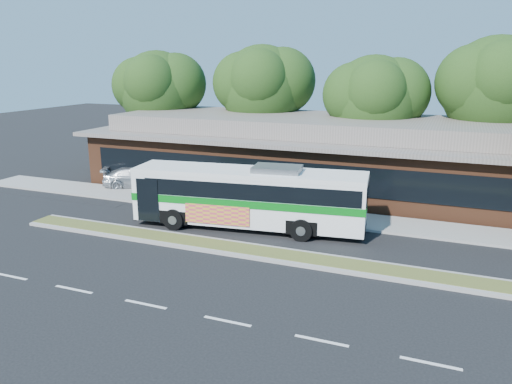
# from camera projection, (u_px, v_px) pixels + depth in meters

# --- Properties ---
(ground) EXTENTS (120.00, 120.00, 0.00)m
(ground) POSITION_uv_depth(u_px,v_px,m) (280.00, 263.00, 19.99)
(ground) COLOR black
(ground) RESTS_ON ground
(median_strip) EXTENTS (26.00, 1.10, 0.15)m
(median_strip) POSITION_uv_depth(u_px,v_px,m) (285.00, 256.00, 20.51)
(median_strip) COLOR #484E21
(median_strip) RESTS_ON ground
(sidewalk) EXTENTS (44.00, 2.60, 0.12)m
(sidewalk) POSITION_uv_depth(u_px,v_px,m) (321.00, 217.00, 25.72)
(sidewalk) COLOR gray
(sidewalk) RESTS_ON ground
(parking_lot) EXTENTS (14.00, 12.00, 0.01)m
(parking_lot) POSITION_uv_depth(u_px,v_px,m) (87.00, 175.00, 35.44)
(parking_lot) COLOR black
(parking_lot) RESTS_ON ground
(plaza_building) EXTENTS (33.20, 11.20, 4.45)m
(plaza_building) POSITION_uv_depth(u_px,v_px,m) (349.00, 155.00, 31.10)
(plaza_building) COLOR #5B311C
(plaza_building) RESTS_ON ground
(tree_bg_a) EXTENTS (6.47, 5.80, 8.63)m
(tree_bg_a) POSITION_uv_depth(u_px,v_px,m) (164.00, 88.00, 37.33)
(tree_bg_a) COLOR black
(tree_bg_a) RESTS_ON ground
(tree_bg_b) EXTENTS (6.69, 6.00, 9.00)m
(tree_bg_b) POSITION_uv_depth(u_px,v_px,m) (269.00, 86.00, 35.28)
(tree_bg_b) COLOR black
(tree_bg_b) RESTS_ON ground
(tree_bg_c) EXTENTS (6.24, 5.60, 8.26)m
(tree_bg_c) POSITION_uv_depth(u_px,v_px,m) (380.00, 98.00, 31.64)
(tree_bg_c) COLOR black
(tree_bg_c) RESTS_ON ground
(tree_bg_d) EXTENTS (6.91, 6.20, 9.37)m
(tree_bg_d) POSITION_uv_depth(u_px,v_px,m) (504.00, 86.00, 29.81)
(tree_bg_d) COLOR black
(tree_bg_d) RESTS_ON ground
(transit_bus) EXTENTS (11.32, 3.76, 3.12)m
(transit_bus) POSITION_uv_depth(u_px,v_px,m) (250.00, 193.00, 23.76)
(transit_bus) COLOR white
(transit_bus) RESTS_ON ground
(sedan) EXTENTS (5.02, 3.65, 1.35)m
(sedan) POSITION_uv_depth(u_px,v_px,m) (141.00, 177.00, 31.75)
(sedan) COLOR silver
(sedan) RESTS_ON ground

